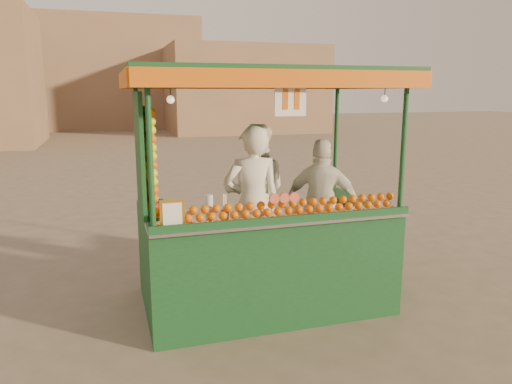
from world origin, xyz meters
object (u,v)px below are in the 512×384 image
object	(u,v)px
vendor_middle	(255,193)
vendor_left	(252,204)
juice_cart	(259,234)
vendor_right	(322,204)

from	to	relation	value
vendor_middle	vendor_left	bearing A→B (deg)	90.35
juice_cart	vendor_left	bearing A→B (deg)	122.90
juice_cart	vendor_right	xyz separation A→B (m)	(0.84, 0.20, 0.23)
vendor_right	vendor_left	bearing A→B (deg)	35.25
vendor_middle	vendor_right	world-z (taller)	vendor_middle
juice_cart	vendor_left	size ratio (longest dim) A/B	1.67
vendor_left	vendor_right	xyz separation A→B (m)	(0.89, 0.12, -0.09)
juice_cart	vendor_middle	distance (m)	0.82
vendor_left	vendor_middle	bearing A→B (deg)	-106.22
vendor_left	vendor_right	distance (m)	0.91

